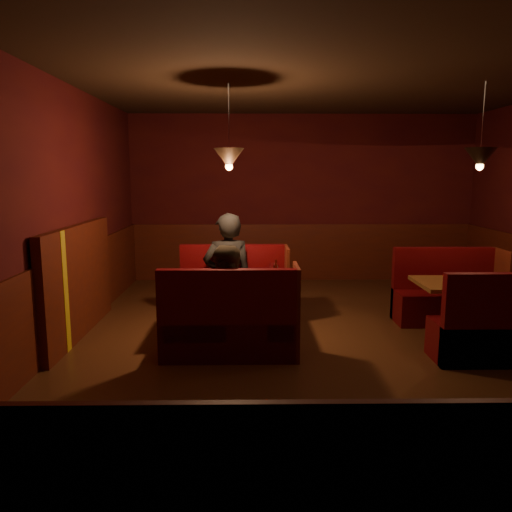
{
  "coord_description": "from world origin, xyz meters",
  "views": [
    {
      "loc": [
        -0.94,
        -5.3,
        1.88
      ],
      "look_at": [
        -0.85,
        0.33,
        0.95
      ],
      "focal_mm": 35.0,
      "sensor_mm": 36.0,
      "label": 1
    }
  ],
  "objects_px": {
    "second_table": "(470,297)",
    "second_bench_far": "(447,299)",
    "second_bench_near": "(503,334)",
    "diner_b": "(231,285)",
    "main_table": "(231,292)",
    "main_bench_near": "(230,330)",
    "main_bench_far": "(234,296)",
    "diner_a": "(228,254)"
  },
  "relations": [
    {
      "from": "main_table",
      "to": "second_bench_far",
      "type": "bearing_deg",
      "value": 11.24
    },
    {
      "from": "main_table",
      "to": "main_bench_near",
      "type": "relative_size",
      "value": 0.91
    },
    {
      "from": "second_bench_near",
      "to": "diner_b",
      "type": "height_order",
      "value": "diner_b"
    },
    {
      "from": "main_bench_far",
      "to": "second_table",
      "type": "xyz_separation_m",
      "value": [
        2.7,
        -0.9,
        0.19
      ]
    },
    {
      "from": "second_bench_far",
      "to": "main_bench_far",
      "type": "bearing_deg",
      "value": 176.22
    },
    {
      "from": "second_table",
      "to": "second_bench_near",
      "type": "xyz_separation_m",
      "value": [
        0.03,
        -0.72,
        -0.2
      ]
    },
    {
      "from": "main_bench_near",
      "to": "second_bench_far",
      "type": "bearing_deg",
      "value": 25.01
    },
    {
      "from": "second_table",
      "to": "second_bench_near",
      "type": "distance_m",
      "value": 0.74
    },
    {
      "from": "second_bench_near",
      "to": "diner_b",
      "type": "bearing_deg",
      "value": 174.42
    },
    {
      "from": "main_bench_near",
      "to": "second_bench_far",
      "type": "height_order",
      "value": "main_bench_near"
    },
    {
      "from": "main_table",
      "to": "second_table",
      "type": "bearing_deg",
      "value": -3.58
    },
    {
      "from": "second_bench_near",
      "to": "diner_a",
      "type": "xyz_separation_m",
      "value": [
        -2.81,
        1.56,
        0.57
      ]
    },
    {
      "from": "second_table",
      "to": "second_bench_near",
      "type": "height_order",
      "value": "second_bench_near"
    },
    {
      "from": "main_table",
      "to": "main_bench_near",
      "type": "distance_m",
      "value": 0.76
    },
    {
      "from": "second_table",
      "to": "second_bench_far",
      "type": "xyz_separation_m",
      "value": [
        0.03,
        0.72,
        -0.2
      ]
    },
    {
      "from": "main_bench_far",
      "to": "second_bench_far",
      "type": "distance_m",
      "value": 2.74
    },
    {
      "from": "main_bench_far",
      "to": "diner_b",
      "type": "distance_m",
      "value": 1.42
    },
    {
      "from": "second_bench_far",
      "to": "second_bench_near",
      "type": "xyz_separation_m",
      "value": [
        0.0,
        -1.43,
        0.0
      ]
    },
    {
      "from": "second_table",
      "to": "second_bench_far",
      "type": "bearing_deg",
      "value": 87.8
    },
    {
      "from": "main_bench_far",
      "to": "diner_b",
      "type": "relative_size",
      "value": 0.93
    },
    {
      "from": "main_bench_near",
      "to": "second_bench_near",
      "type": "bearing_deg",
      "value": -3.28
    },
    {
      "from": "second_bench_near",
      "to": "second_table",
      "type": "bearing_deg",
      "value": 92.2
    },
    {
      "from": "main_bench_far",
      "to": "second_table",
      "type": "relative_size",
      "value": 1.18
    },
    {
      "from": "second_table",
      "to": "second_bench_far",
      "type": "relative_size",
      "value": 0.9
    },
    {
      "from": "main_bench_far",
      "to": "main_bench_near",
      "type": "bearing_deg",
      "value": -90.0
    },
    {
      "from": "second_table",
      "to": "diner_a",
      "type": "relative_size",
      "value": 0.69
    },
    {
      "from": "main_bench_near",
      "to": "diner_b",
      "type": "relative_size",
      "value": 0.93
    },
    {
      "from": "main_table",
      "to": "second_table",
      "type": "height_order",
      "value": "main_table"
    },
    {
      "from": "diner_b",
      "to": "diner_a",
      "type": "bearing_deg",
      "value": 84.74
    },
    {
      "from": "second_bench_far",
      "to": "main_bench_near",
      "type": "bearing_deg",
      "value": -154.99
    },
    {
      "from": "main_table",
      "to": "main_bench_far",
      "type": "relative_size",
      "value": 0.91
    },
    {
      "from": "main_bench_near",
      "to": "second_table",
      "type": "bearing_deg",
      "value": 11.68
    },
    {
      "from": "second_bench_near",
      "to": "main_bench_far",
      "type": "bearing_deg",
      "value": 149.46
    },
    {
      "from": "main_bench_far",
      "to": "diner_a",
      "type": "height_order",
      "value": "diner_a"
    },
    {
      "from": "diner_b",
      "to": "main_bench_far",
      "type": "bearing_deg",
      "value": 81.04
    },
    {
      "from": "second_bench_far",
      "to": "diner_b",
      "type": "relative_size",
      "value": 0.88
    },
    {
      "from": "second_bench_near",
      "to": "diner_a",
      "type": "distance_m",
      "value": 3.27
    },
    {
      "from": "main_bench_far",
      "to": "second_bench_far",
      "type": "xyz_separation_m",
      "value": [
        2.73,
        -0.18,
        -0.0
      ]
    },
    {
      "from": "second_bench_near",
      "to": "diner_a",
      "type": "bearing_deg",
      "value": 151.03
    },
    {
      "from": "diner_b",
      "to": "second_bench_near",
      "type": "bearing_deg",
      "value": -14.71
    },
    {
      "from": "main_bench_near",
      "to": "second_bench_near",
      "type": "relative_size",
      "value": 1.07
    },
    {
      "from": "diner_b",
      "to": "second_bench_far",
      "type": "bearing_deg",
      "value": 14.0
    }
  ]
}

